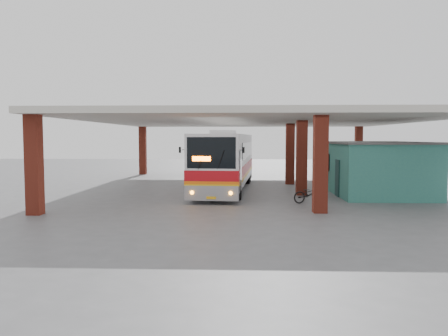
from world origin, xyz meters
TOP-DOWN VIEW (x-y plane):
  - ground at (0.00, 0.00)m, footprint 90.00×90.00m
  - brick_columns at (1.43, 5.00)m, footprint 20.10×21.60m
  - canopy_roof at (0.50, 6.50)m, footprint 21.00×23.00m
  - shop_building at (7.49, 4.00)m, footprint 5.20×8.20m
  - coach_bus at (-1.52, 5.33)m, footprint 3.69×13.17m
  - motorcycle at (3.01, -0.12)m, footprint 1.96×1.28m
  - pedestrian at (3.23, -1.28)m, footprint 0.78×0.63m
  - red_chair at (5.09, 8.20)m, footprint 0.57×0.57m

SIDE VIEW (x-z plane):
  - ground at x=0.00m, z-range 0.00..0.00m
  - red_chair at x=5.09m, z-range -0.03..0.82m
  - motorcycle at x=3.01m, z-range 0.00..0.97m
  - pedestrian at x=3.23m, z-range 0.00..1.86m
  - shop_building at x=7.49m, z-range 0.01..3.12m
  - coach_bus at x=-1.52m, z-range -0.01..3.78m
  - brick_columns at x=1.43m, z-range 0.00..4.35m
  - canopy_roof at x=0.50m, z-range 4.35..4.65m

